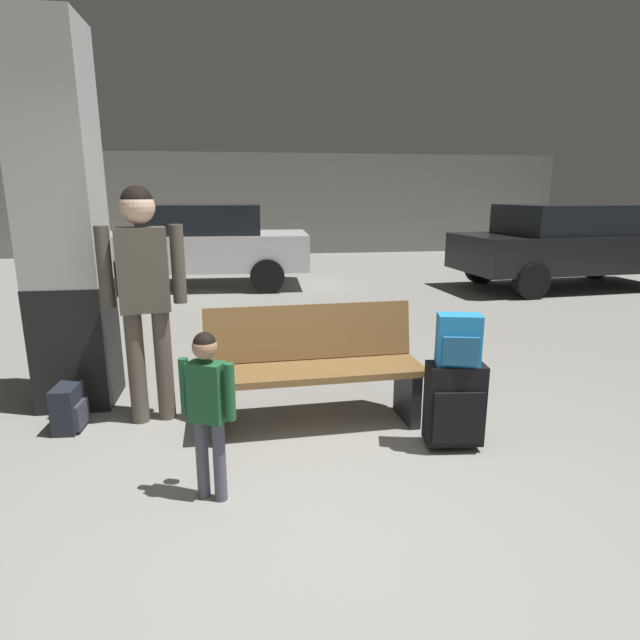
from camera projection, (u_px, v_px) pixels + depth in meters
name	position (u px, v px, depth m)	size (l,w,h in m)	color
ground_plane	(276.00, 340.00, 6.40)	(18.00, 18.00, 0.10)	gray
garage_back_wall	(253.00, 204.00, 14.55)	(18.00, 0.12, 2.80)	slate
structural_pillar	(63.00, 225.00, 4.05)	(0.57, 0.57, 2.96)	black
bench	(313.00, 368.00, 3.87)	(1.62, 0.59, 0.89)	brown
suitcase	(455.00, 404.00, 3.51)	(0.40, 0.27, 0.60)	black
backpack_bright	(459.00, 340.00, 3.40)	(0.31, 0.24, 0.34)	#268CD8
child	(207.00, 399.00, 2.85)	(0.31, 0.25, 0.99)	#4C5160
adult	(143.00, 281.00, 3.77)	(0.60, 0.27, 1.77)	brown
backpack_dark_floor	(69.00, 408.00, 3.82)	(0.20, 0.29, 0.34)	#1E232D
parked_car_side	(568.00, 244.00, 9.44)	(4.22, 2.04, 1.51)	black
parked_car_far	(198.00, 243.00, 9.57)	(4.18, 1.95, 1.51)	silver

